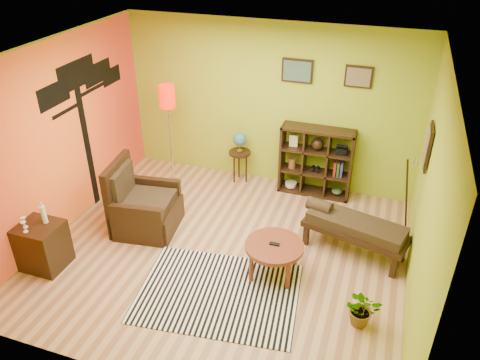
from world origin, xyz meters
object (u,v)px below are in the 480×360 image
(cube_shelf, at_px, (317,162))
(floor_lamp, at_px, (168,106))
(coffee_table, at_px, (274,249))
(potted_plant, at_px, (362,312))
(bench, at_px, (353,226))
(armchair, at_px, (142,209))
(globe_table, at_px, (240,145))
(side_cabinet, at_px, (43,245))

(cube_shelf, bearing_deg, floor_lamp, -168.61)
(coffee_table, relative_size, potted_plant, 1.70)
(potted_plant, bearing_deg, bench, 102.56)
(armchair, distance_m, floor_lamp, 1.77)
(coffee_table, distance_m, globe_table, 2.55)
(globe_table, bearing_deg, coffee_table, -60.81)
(coffee_table, height_order, floor_lamp, floor_lamp)
(coffee_table, height_order, potted_plant, coffee_table)
(floor_lamp, xyz_separation_m, potted_plant, (3.53, -2.25, -1.29))
(floor_lamp, distance_m, potted_plant, 4.38)
(cube_shelf, bearing_deg, side_cabinet, -135.37)
(side_cabinet, bearing_deg, armchair, 56.06)
(armchair, relative_size, potted_plant, 2.41)
(armchair, distance_m, bench, 3.11)
(armchair, bearing_deg, potted_plant, -14.94)
(side_cabinet, distance_m, cube_shelf, 4.38)
(globe_table, height_order, bench, globe_table)
(potted_plant, bearing_deg, coffee_table, 156.63)
(globe_table, height_order, cube_shelf, cube_shelf)
(coffee_table, relative_size, floor_lamp, 0.43)
(side_cabinet, height_order, potted_plant, side_cabinet)
(coffee_table, distance_m, floor_lamp, 3.08)
(coffee_table, distance_m, side_cabinet, 3.11)
(globe_table, relative_size, potted_plant, 2.07)
(globe_table, distance_m, bench, 2.58)
(side_cabinet, bearing_deg, cube_shelf, 44.63)
(globe_table, relative_size, bench, 0.62)
(coffee_table, xyz_separation_m, potted_plant, (1.21, -0.52, -0.23))
(globe_table, bearing_deg, armchair, -117.05)
(side_cabinet, bearing_deg, floor_lamp, 75.32)
(floor_lamp, relative_size, globe_table, 1.93)
(side_cabinet, height_order, bench, side_cabinet)
(floor_lamp, height_order, bench, floor_lamp)
(side_cabinet, xyz_separation_m, globe_table, (1.76, 3.06, 0.38))
(armchair, xyz_separation_m, potted_plant, (3.38, -0.90, -0.15))
(coffee_table, bearing_deg, globe_table, 119.19)
(cube_shelf, xyz_separation_m, bench, (0.79, -1.41, -0.17))
(globe_table, xyz_separation_m, cube_shelf, (1.35, 0.02, -0.11))
(coffee_table, relative_size, cube_shelf, 0.64)
(coffee_table, xyz_separation_m, bench, (0.91, 0.81, 0.02))
(side_cabinet, relative_size, potted_plant, 2.14)
(bench, bearing_deg, floor_lamp, 164.07)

